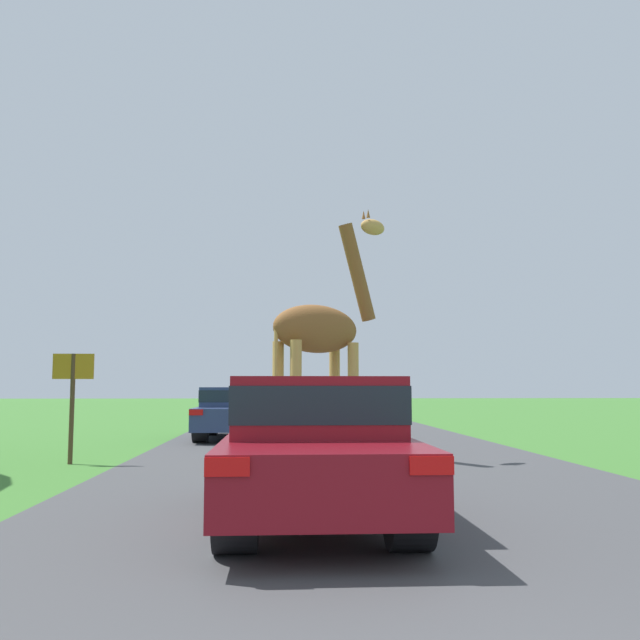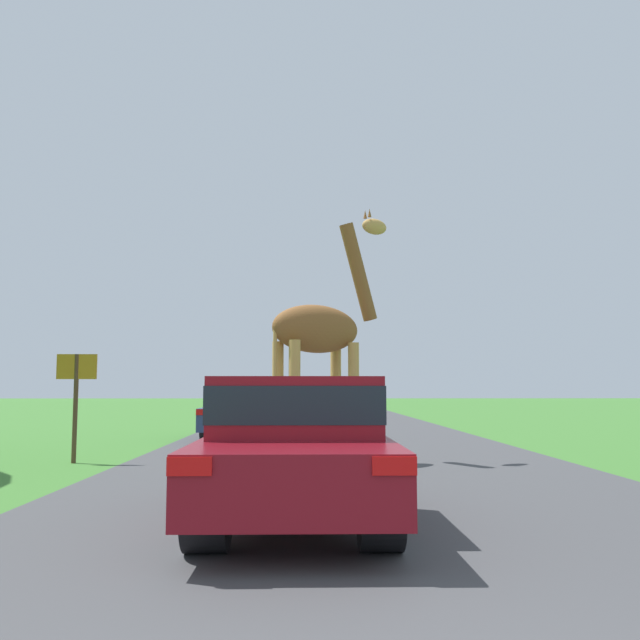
# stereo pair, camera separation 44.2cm
# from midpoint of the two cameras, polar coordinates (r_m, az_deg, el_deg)

# --- Properties ---
(road) EXTENTS (7.83, 120.00, 0.00)m
(road) POSITION_cam_midpoint_polar(r_m,az_deg,el_deg) (31.23, 0.55, -8.09)
(road) COLOR #424244
(road) RESTS_ON ground
(giraffe_near_road) EXTENTS (2.32, 1.75, 4.66)m
(giraffe_near_road) POSITION_cam_midpoint_polar(r_m,az_deg,el_deg) (11.91, 1.20, -1.64)
(giraffe_near_road) COLOR tan
(giraffe_near_road) RESTS_ON ground
(car_lead_maroon) EXTENTS (1.74, 4.00, 1.41)m
(car_lead_maroon) POSITION_cam_midpoint_polar(r_m,az_deg,el_deg) (6.78, -0.12, -10.38)
(car_lead_maroon) COLOR maroon
(car_lead_maroon) RESTS_ON ground
(car_queue_right) EXTENTS (1.87, 4.22, 1.28)m
(car_queue_right) POSITION_cam_midpoint_polar(r_m,az_deg,el_deg) (28.73, -1.67, -6.94)
(car_queue_right) COLOR gray
(car_queue_right) RESTS_ON ground
(car_queue_left) EXTENTS (1.78, 4.05, 1.31)m
(car_queue_left) POSITION_cam_midpoint_polar(r_m,az_deg,el_deg) (17.80, -5.81, -7.61)
(car_queue_left) COLOR navy
(car_queue_left) RESTS_ON ground
(sign_post) EXTENTS (0.70, 0.08, 1.90)m
(sign_post) POSITION_cam_midpoint_polar(r_m,az_deg,el_deg) (12.61, -18.91, -5.38)
(sign_post) COLOR #4C3823
(sign_post) RESTS_ON ground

